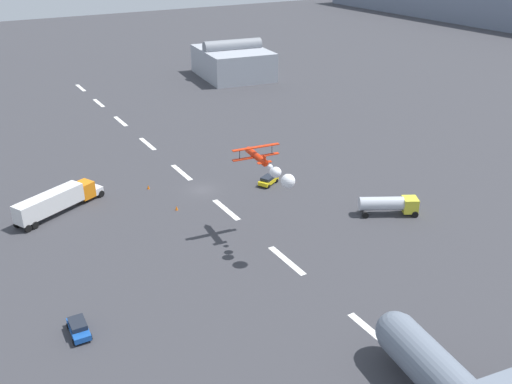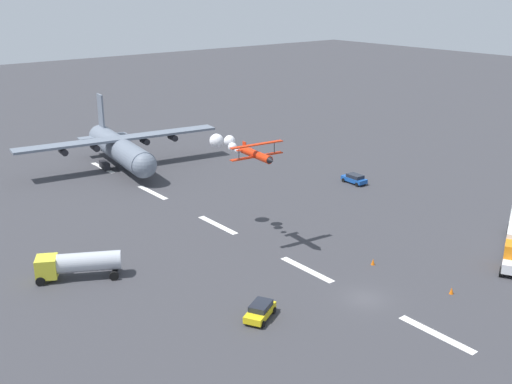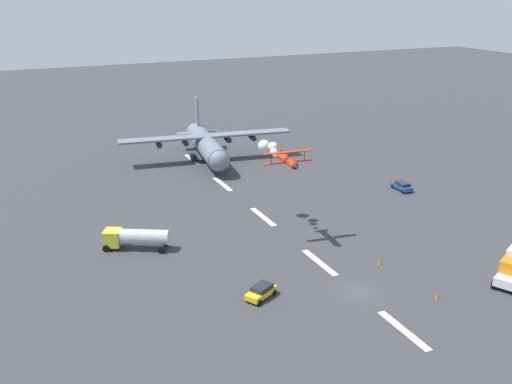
% 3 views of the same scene
% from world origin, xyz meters
% --- Properties ---
extents(ground_plane, '(440.00, 440.00, 0.00)m').
position_xyz_m(ground_plane, '(0.00, 0.00, 0.00)').
color(ground_plane, '#38383D').
rests_on(ground_plane, ground).
extents(runway_stripe_0, '(8.00, 0.90, 0.01)m').
position_xyz_m(runway_stripe_0, '(-77.72, 0.00, 0.01)').
color(runway_stripe_0, white).
rests_on(runway_stripe_0, ground).
extents(runway_stripe_1, '(8.00, 0.90, 0.01)m').
position_xyz_m(runway_stripe_1, '(-60.45, 0.00, 0.01)').
color(runway_stripe_1, white).
rests_on(runway_stripe_1, ground).
extents(runway_stripe_2, '(8.00, 0.90, 0.01)m').
position_xyz_m(runway_stripe_2, '(-43.18, 0.00, 0.01)').
color(runway_stripe_2, white).
rests_on(runway_stripe_2, ground).
extents(runway_stripe_3, '(8.00, 0.90, 0.01)m').
position_xyz_m(runway_stripe_3, '(-25.91, 0.00, 0.01)').
color(runway_stripe_3, white).
rests_on(runway_stripe_3, ground).
extents(runway_stripe_4, '(8.00, 0.90, 0.01)m').
position_xyz_m(runway_stripe_4, '(-8.64, 0.00, 0.01)').
color(runway_stripe_4, white).
rests_on(runway_stripe_4, ground).
extents(runway_stripe_5, '(8.00, 0.90, 0.01)m').
position_xyz_m(runway_stripe_5, '(8.64, 0.00, 0.01)').
color(runway_stripe_5, white).
rests_on(runway_stripe_5, ground).
extents(runway_stripe_6, '(8.00, 0.90, 0.01)m').
position_xyz_m(runway_stripe_6, '(25.91, 0.00, 0.01)').
color(runway_stripe_6, white).
rests_on(runway_stripe_6, ground).
extents(runway_stripe_7, '(8.00, 0.90, 0.01)m').
position_xyz_m(runway_stripe_7, '(43.18, 0.00, 0.01)').
color(runway_stripe_7, white).
rests_on(runway_stripe_7, ground).
extents(stunt_biplane_red, '(13.30, 6.94, 2.38)m').
position_xyz_m(stunt_biplane_red, '(21.58, 0.17, 11.67)').
color(stunt_biplane_red, red).
extents(semi_truck_orange, '(9.34, 14.84, 3.70)m').
position_xyz_m(semi_truck_orange, '(-3.58, -22.80, 2.13)').
color(semi_truck_orange, silver).
rests_on(semi_truck_orange, ground).
extents(fuel_tanker_truck, '(6.53, 8.98, 2.90)m').
position_xyz_m(fuel_tanker_truck, '(22.65, 20.81, 1.74)').
color(fuel_tanker_truck, yellow).
rests_on(fuel_tanker_truck, ground).
extents(followme_car_yellow, '(4.32, 2.15, 1.52)m').
position_xyz_m(followme_car_yellow, '(26.92, -27.62, 0.81)').
color(followme_car_yellow, '#194CA5').
rests_on(followme_car_yellow, ground).
extents(airport_staff_sedan, '(3.50, 4.41, 1.52)m').
position_xyz_m(airport_staff_sedan, '(3.72, 10.75, 0.81)').
color(airport_staff_sedan, yellow).
rests_on(airport_staff_sedan, ground).
extents(hangar_building, '(25.84, 21.13, 10.77)m').
position_xyz_m(hangar_building, '(-67.97, 42.59, 4.33)').
color(hangar_building, '#9EA3AD').
rests_on(hangar_building, ground).
extents(traffic_cone_near, '(0.44, 0.44, 0.75)m').
position_xyz_m(traffic_cone_near, '(-4.91, -7.71, 0.38)').
color(traffic_cone_near, orange).
rests_on(traffic_cone_near, ground).
extents(traffic_cone_far, '(0.44, 0.44, 0.75)m').
position_xyz_m(traffic_cone_far, '(4.82, -6.73, 0.38)').
color(traffic_cone_far, orange).
rests_on(traffic_cone_far, ground).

